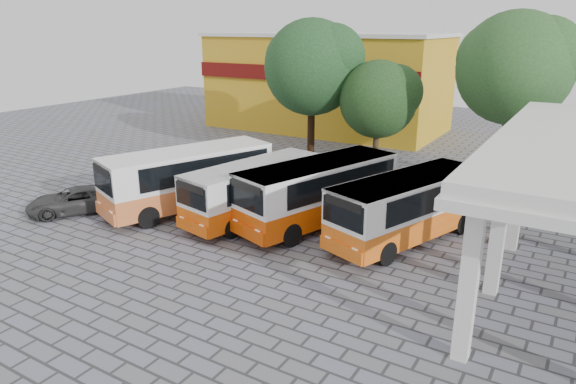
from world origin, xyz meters
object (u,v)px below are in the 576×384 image
Objects in this scene: bus_far_left at (188,176)px; bus_centre_right at (318,189)px; bus_far_right at (408,204)px; parked_car at (74,200)px; bus_centre_left at (255,187)px.

bus_centre_right is (6.52, 1.54, -0.05)m from bus_far_left.
bus_far_left is at bearing -150.72° from bus_far_right.
parked_car is (-15.29, -5.14, -1.03)m from bus_far_right.
bus_far_right reaches higher than bus_centre_left.
bus_centre_right is 1.04× the size of bus_far_right.
bus_far_right is 16.16m from parked_car.
bus_centre_left reaches higher than parked_car.
bus_far_right is 1.89× the size of parked_car.
bus_centre_left is at bearing 60.93° from parked_car.
bus_far_left reaches higher than bus_centre_right.
bus_centre_right is 1.97× the size of parked_car.
parked_car is at bearing -138.43° from bus_centre_right.
bus_centre_left is (3.58, 0.64, -0.20)m from bus_far_left.
bus_far_right is at bearing 53.56° from parked_car.
bus_far_left reaches higher than bus_centre_left.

